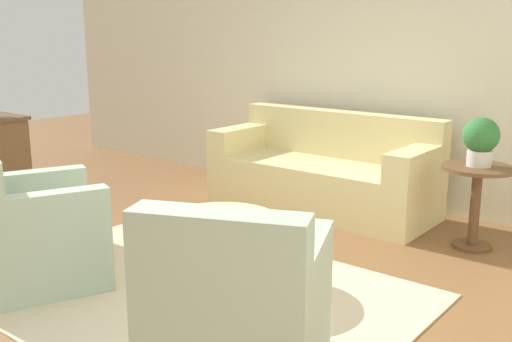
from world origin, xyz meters
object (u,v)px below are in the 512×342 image
object	(u,v)px
ottoman_table	(220,242)
side_table	(476,192)
armchair_left	(29,234)
armchair_right	(237,311)
couch	(323,174)
potted_plant_on_side_table	(481,139)

from	to	relation	value
ottoman_table	side_table	size ratio (longest dim) A/B	1.19
armchair_left	ottoman_table	bearing A→B (deg)	39.13
armchair_right	side_table	bearing A→B (deg)	83.89
couch	potted_plant_on_side_table	bearing A→B (deg)	-7.10
armchair_right	side_table	distance (m)	2.61
ottoman_table	potted_plant_on_side_table	distance (m)	2.18
armchair_right	side_table	world-z (taller)	armchair_right
armchair_left	side_table	distance (m)	3.35
armchair_left	side_table	world-z (taller)	armchair_left
couch	armchair_right	bearing A→B (deg)	-65.73
couch	side_table	xyz separation A→B (m)	(1.53, -0.19, 0.12)
ottoman_table	side_table	bearing A→B (deg)	57.91
armchair_left	side_table	xyz separation A→B (m)	(2.11, 2.59, 0.10)
armchair_right	side_table	size ratio (longest dim) A/B	1.59
couch	armchair_left	distance (m)	2.84
couch	armchair_left	world-z (taller)	armchair_left
armchair_right	armchair_left	bearing A→B (deg)	180.00
armchair_left	potted_plant_on_side_table	size ratio (longest dim) A/B	2.79
armchair_left	armchair_right	xyz separation A→B (m)	(1.84, 0.00, 0.00)
ottoman_table	armchair_left	bearing A→B (deg)	-140.87
armchair_left	ottoman_table	distance (m)	1.29
armchair_right	couch	bearing A→B (deg)	114.27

